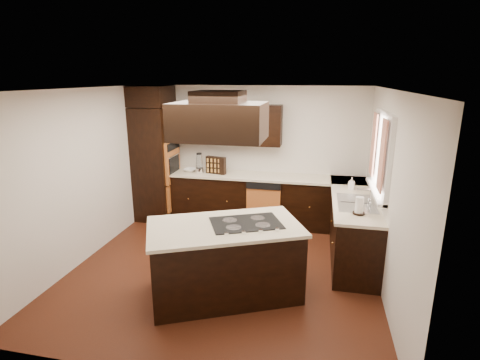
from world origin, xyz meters
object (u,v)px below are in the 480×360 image
Objects in this scene: island at (225,261)px; oven_column at (155,164)px; spice_rack at (216,165)px; range_hood at (219,121)px.

oven_column is at bearing 105.10° from island.
island is (1.94, -2.33, -0.62)m from oven_column.
spice_rack is at bearing 83.18° from island.
oven_column is 1.20× the size of island.
range_hood is 2.64m from spice_rack.
spice_rack is at bearing 106.88° from range_hood.
spice_rack is (-0.77, 2.38, 0.64)m from island.
island is 1.72m from range_hood.
island is at bearing -48.50° from range_hood.
oven_column reaches higher than spice_rack.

